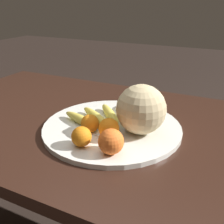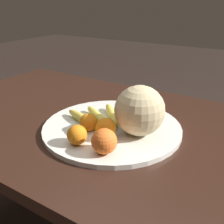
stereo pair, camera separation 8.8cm
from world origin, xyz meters
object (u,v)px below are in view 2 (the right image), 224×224
orange_front_left (104,141)px  orange_front_right (106,128)px  kitchen_table (113,145)px  orange_back_left (89,122)px  produce_tag (98,132)px  fruit_bowl (112,127)px  banana_bunch (105,115)px  orange_mid_center (76,134)px  melon (140,111)px

orange_front_left → orange_front_right: orange_front_left is taller
kitchen_table → orange_front_left: 0.26m
orange_front_left → orange_front_right: bearing=-59.5°
kitchen_table → orange_back_left: (0.02, 0.11, 0.13)m
orange_back_left → produce_tag: orange_back_left is taller
fruit_bowl → banana_bunch: banana_bunch is taller
kitchen_table → produce_tag: size_ratio=16.91×
orange_mid_center → produce_tag: size_ratio=0.62×
kitchen_table → fruit_bowl: size_ratio=3.46×
melon → orange_back_left: bearing=25.6°
banana_bunch → produce_tag: banana_bunch is taller
orange_front_left → orange_back_left: (0.12, -0.09, -0.01)m
kitchen_table → produce_tag: 0.16m
orange_front_right → produce_tag: bearing=-15.6°
banana_bunch → melon: bearing=-150.5°
kitchen_table → orange_back_left: bearing=79.1°
melon → orange_front_left: bearing=79.2°
melon → orange_front_left: (0.03, 0.16, -0.04)m
banana_bunch → orange_back_left: orange_back_left is taller
orange_front_left → produce_tag: 0.13m
orange_back_left → produce_tag: 0.04m
fruit_bowl → melon: melon is taller
orange_front_left → orange_back_left: orange_front_left is taller
orange_mid_center → produce_tag: bearing=-100.7°
banana_bunch → fruit_bowl: bearing=-169.5°
orange_mid_center → orange_back_left: (0.02, -0.09, -0.00)m
kitchen_table → banana_bunch: 0.12m
orange_back_left → produce_tag: size_ratio=0.62×
orange_front_left → kitchen_table: bearing=-64.4°
orange_front_left → orange_front_right: 0.09m
orange_front_right → orange_back_left: bearing=-7.6°
banana_bunch → produce_tag: size_ratio=2.69×
orange_front_left → produce_tag: size_ratio=0.76×
produce_tag → fruit_bowl: bearing=-95.2°
banana_bunch → orange_front_left: (-0.12, 0.18, 0.02)m
orange_mid_center → orange_back_left: 0.09m
fruit_bowl → orange_front_left: (-0.07, 0.16, 0.04)m
kitchen_table → fruit_bowl: 0.11m
kitchen_table → produce_tag: (-0.01, 0.11, 0.11)m
melon → orange_mid_center: 0.21m
banana_bunch → orange_front_left: bearing=163.1°
orange_mid_center → orange_back_left: same height
kitchen_table → orange_front_right: bearing=112.4°
fruit_bowl → melon: bearing=178.5°
fruit_bowl → produce_tag: size_ratio=4.89×
fruit_bowl → orange_back_left: 0.09m
orange_front_left → orange_mid_center: size_ratio=1.21×
orange_back_left → orange_mid_center: bearing=101.1°
orange_mid_center → orange_front_left: bearing=-178.9°
banana_bunch → orange_mid_center: 0.19m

